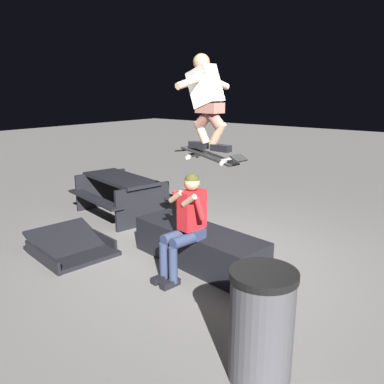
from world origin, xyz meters
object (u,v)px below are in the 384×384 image
Objects in this scene: kicker_ramp at (72,248)px; person_sitting_on_ledge at (186,221)px; skateboard at (209,156)px; ledge_box_main at (198,246)px; picnic_table_back at (121,190)px; skater_airborne at (206,98)px; trash_bin at (261,325)px.

person_sitting_on_ledge is at bearing -165.39° from kicker_ramp.
skateboard is 2.57m from kicker_ramp.
skateboard is at bearing -159.94° from kicker_ramp.
ledge_box_main is 1.51× the size of person_sitting_on_ledge.
picnic_table_back is at bearing -65.38° from kicker_ramp.
ledge_box_main is 2.01m from skater_airborne.
skater_airborne is 2.99m from kicker_ramp.
trash_bin is (-3.44, 0.59, 0.42)m from kicker_ramp.
picnic_table_back is (2.57, -1.21, -0.25)m from person_sitting_on_ledge.
picnic_table_back is at bearing -28.28° from trash_bin.
skateboard is 2.24m from trash_bin.
skateboard reaches higher than trash_bin.
trash_bin is at bearing 139.31° from skater_airborne.
skater_airborne reaches higher than picnic_table_back.
picnic_table_back reaches higher than kicker_ramp.
person_sitting_on_ledge is 1.38× the size of trash_bin.
person_sitting_on_ledge is 0.69× the size of picnic_table_back.
kicker_ramp is at bearing 14.61° from person_sitting_on_ledge.
person_sitting_on_ledge reaches higher than ledge_box_main.
skateboard is (-0.17, -0.25, 0.81)m from person_sitting_on_ledge.
kicker_ramp is 1.37× the size of trash_bin.
person_sitting_on_ledge reaches higher than kicker_ramp.
kicker_ramp is at bearing 20.06° from skateboard.
person_sitting_on_ledge reaches higher than picnic_table_back.
trash_bin reaches higher than picnic_table_back.
person_sitting_on_ledge is 1.29× the size of skateboard.
ledge_box_main is 2.28m from trash_bin.
skater_airborne is at bearing 160.48° from picnic_table_back.
ledge_box_main is 2.09× the size of trash_bin.
kicker_ramp is (1.97, 0.72, -1.49)m from skateboard.
kicker_ramp is at bearing 20.76° from skater_airborne.
trash_bin is (-1.53, 1.31, -1.76)m from skater_airborne.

